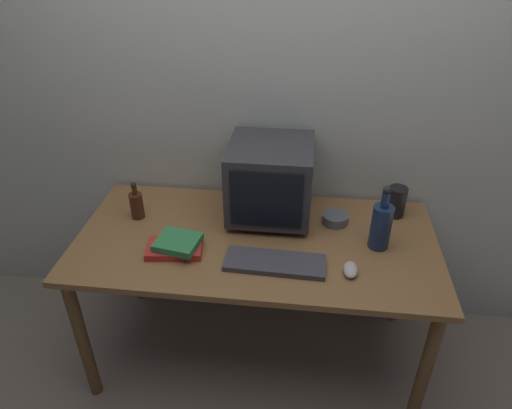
{
  "coord_description": "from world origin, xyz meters",
  "views": [
    {
      "loc": [
        0.2,
        -1.67,
        2.0
      ],
      "look_at": [
        0.0,
        0.0,
        0.93
      ],
      "focal_mm": 32.6,
      "sensor_mm": 36.0,
      "label": 1
    }
  ],
  "objects": [
    {
      "name": "bottle_tall",
      "position": [
        0.54,
        0.01,
        0.87
      ],
      "size": [
        0.09,
        0.09,
        0.3
      ],
      "color": "navy",
      "rests_on": "desk"
    },
    {
      "name": "crt_monitor",
      "position": [
        0.04,
        0.2,
        0.95
      ],
      "size": [
        0.38,
        0.39,
        0.37
      ],
      "color": "#333338",
      "rests_on": "desk"
    },
    {
      "name": "cd_spindle",
      "position": [
        0.36,
        0.17,
        0.78
      ],
      "size": [
        0.12,
        0.12,
        0.04
      ],
      "primitive_type": "cylinder",
      "color": "#595B66",
      "rests_on": "desk"
    },
    {
      "name": "keyboard",
      "position": [
        0.1,
        -0.18,
        0.76
      ],
      "size": [
        0.42,
        0.16,
        0.02
      ],
      "primitive_type": "cube",
      "rotation": [
        0.0,
        0.0,
        -0.03
      ],
      "color": "#3F3F47",
      "rests_on": "desk"
    },
    {
      "name": "metal_canister",
      "position": [
        0.64,
        0.27,
        0.83
      ],
      "size": [
        0.09,
        0.09,
        0.15
      ],
      "primitive_type": "cylinder",
      "color": "black",
      "rests_on": "desk"
    },
    {
      "name": "ground_plane",
      "position": [
        0.0,
        0.0,
        0.0
      ],
      "size": [
        6.0,
        6.0,
        0.0
      ],
      "primitive_type": "plane",
      "color": "gray"
    },
    {
      "name": "computer_mouse",
      "position": [
        0.41,
        -0.19,
        0.77
      ],
      "size": [
        0.07,
        0.1,
        0.04
      ],
      "primitive_type": "ellipsoid",
      "rotation": [
        0.0,
        0.0,
        -0.06
      ],
      "color": "beige",
      "rests_on": "desk"
    },
    {
      "name": "bottle_short",
      "position": [
        -0.58,
        0.1,
        0.82
      ],
      "size": [
        0.06,
        0.06,
        0.19
      ],
      "color": "#472314",
      "rests_on": "desk"
    },
    {
      "name": "back_wall",
      "position": [
        0.0,
        0.46,
        1.25
      ],
      "size": [
        4.0,
        0.08,
        2.5
      ],
      "primitive_type": "cube",
      "color": "beige",
      "rests_on": "ground"
    },
    {
      "name": "desk",
      "position": [
        0.0,
        0.0,
        0.67
      ],
      "size": [
        1.62,
        0.79,
        0.75
      ],
      "color": "olive",
      "rests_on": "ground"
    },
    {
      "name": "book_stack",
      "position": [
        -0.33,
        -0.14,
        0.78
      ],
      "size": [
        0.25,
        0.19,
        0.06
      ],
      "color": "red",
      "rests_on": "desk"
    }
  ]
}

